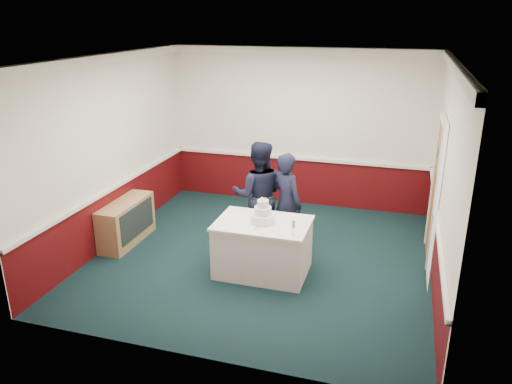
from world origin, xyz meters
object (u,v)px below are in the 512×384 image
(cake_table, at_px, (263,247))
(person_woman, at_px, (287,203))
(wedding_cake, at_px, (263,215))
(person_man, at_px, (259,195))
(cake_knife, at_px, (257,227))
(champagne_flute, at_px, (293,225))
(sideboard, at_px, (127,222))

(cake_table, relative_size, person_woman, 0.82)
(wedding_cake, relative_size, person_man, 0.21)
(person_man, bearing_deg, cake_knife, 90.80)
(champagne_flute, height_order, person_man, person_man)
(person_woman, bearing_deg, cake_knife, 113.28)
(sideboard, xyz_separation_m, champagne_flute, (2.92, -0.63, 0.58))
(cake_table, xyz_separation_m, champagne_flute, (0.50, -0.28, 0.53))
(cake_table, bearing_deg, champagne_flute, -29.25)
(champagne_flute, distance_m, person_woman, 1.13)
(sideboard, bearing_deg, person_woman, 9.63)
(sideboard, relative_size, champagne_flute, 5.85)
(cake_knife, height_order, champagne_flute, champagne_flute)
(cake_knife, xyz_separation_m, person_man, (-0.29, 1.06, 0.07))
(sideboard, distance_m, cake_table, 2.44)
(cake_table, height_order, champagne_flute, champagne_flute)
(sideboard, relative_size, cake_table, 0.91)
(wedding_cake, height_order, cake_knife, wedding_cake)
(cake_table, distance_m, cake_knife, 0.44)
(sideboard, height_order, person_woman, person_woman)
(sideboard, bearing_deg, cake_knife, -13.03)
(sideboard, distance_m, wedding_cake, 2.50)
(cake_knife, height_order, person_man, person_man)
(wedding_cake, bearing_deg, cake_table, -90.00)
(cake_table, relative_size, wedding_cake, 3.63)
(sideboard, bearing_deg, cake_table, -8.29)
(cake_table, height_order, person_woman, person_woman)
(cake_table, bearing_deg, wedding_cake, 90.00)
(person_woman, bearing_deg, cake_table, 112.74)
(wedding_cake, distance_m, champagne_flute, 0.57)
(cake_knife, bearing_deg, champagne_flute, -9.03)
(person_man, bearing_deg, person_woman, 156.88)
(cake_table, height_order, wedding_cake, wedding_cake)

